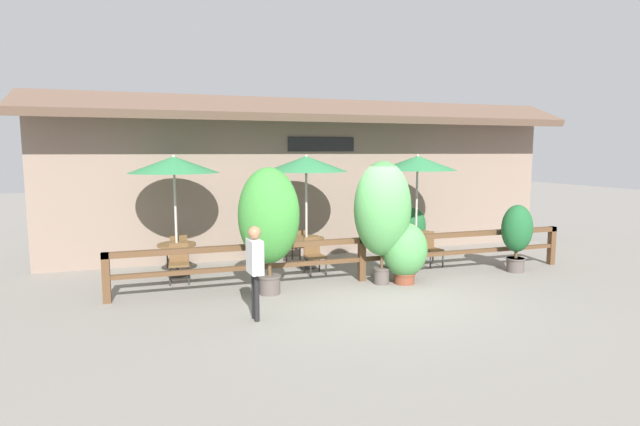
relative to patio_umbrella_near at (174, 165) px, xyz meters
name	(u,v)px	position (x,y,z in m)	size (l,w,h in m)	color
ground_plane	(382,294)	(3.79, -2.78, -2.51)	(60.00, 60.00, 0.00)	gray
building_facade	(318,175)	(3.79, 1.32, -0.34)	(14.28, 1.49, 4.23)	gray
patio_railing	(362,249)	(3.79, -1.73, -1.81)	(10.40, 0.14, 0.95)	brown
patio_umbrella_near	(174,165)	(0.00, 0.00, 0.00)	(1.98, 1.98, 2.73)	#B7B2A8
dining_table_near	(177,250)	(0.00, 0.00, -1.92)	(0.85, 0.85, 0.74)	brown
chair_near_streetside	(179,261)	(0.01, -0.63, -2.04)	(0.44, 0.44, 0.84)	brown
chair_near_wallside	(178,250)	(0.04, 0.63, -2.04)	(0.50, 0.50, 0.84)	brown
patio_umbrella_middle	(306,164)	(3.01, -0.16, 0.00)	(1.98, 1.98, 2.73)	#B7B2A8
dining_table_middle	(306,244)	(3.01, -0.16, -1.92)	(0.85, 0.85, 0.74)	brown
chair_middle_streetside	(314,254)	(3.00, -0.78, -2.04)	(0.46, 0.46, 0.84)	brown
chair_middle_wallside	(297,244)	(2.95, 0.46, -2.04)	(0.47, 0.47, 0.84)	brown
patio_umbrella_far	(418,163)	(5.94, -0.24, 0.00)	(1.98, 1.98, 2.73)	#B7B2A8
dining_table_far	(416,238)	(5.94, -0.24, -1.92)	(0.85, 0.85, 0.74)	brown
chair_far_streetside	(430,247)	(5.95, -0.95, -2.04)	(0.47, 0.47, 0.84)	brown
chair_far_wallside	(406,238)	(6.03, 0.48, -2.04)	(0.51, 0.51, 0.84)	brown
potted_plant_entrance_palm	(517,232)	(7.54, -2.10, -1.57)	(0.73, 0.66, 1.58)	#564C47
potted_plant_small_flowering	(269,218)	(1.67, -2.08, -0.98)	(1.20, 1.08, 2.50)	#564C47
potted_plant_broad_leaf	(383,210)	(4.09, -2.10, -0.92)	(1.22, 1.10, 2.61)	#564C47
potted_plant_corner_fern	(405,251)	(4.57, -2.22, -1.81)	(0.97, 0.88, 1.31)	brown
potted_plant_tall_tropical	(413,227)	(6.40, 0.77, -1.80)	(0.74, 0.67, 1.24)	#B7AD99
pedestrian	(255,260)	(1.11, -3.53, -1.49)	(0.23, 0.56, 1.59)	black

